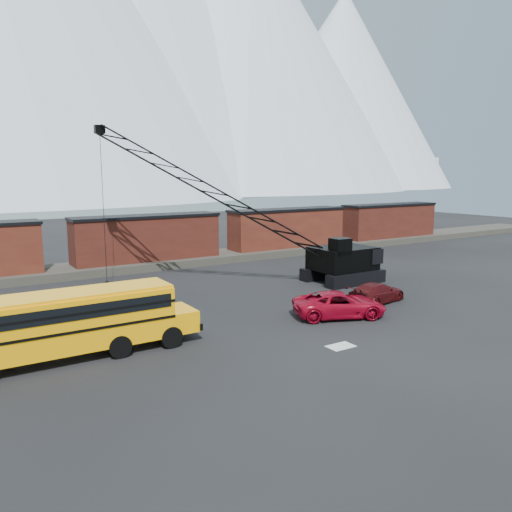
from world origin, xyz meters
The scene contains 10 objects.
ground centered at (0.00, 0.00, 0.00)m, with size 160.00×160.00×0.00m, color black.
gravel_berm centered at (0.00, 22.00, 0.35)m, with size 120.00×5.00×0.70m, color #48443B.
boxcar_mid centered at (0.00, 22.00, 2.76)m, with size 13.70×3.10×4.17m.
boxcar_east_near centered at (16.00, 22.00, 2.76)m, with size 13.70×3.10×4.17m.
boxcar_east_far centered at (32.00, 22.00, 2.76)m, with size 13.70×3.10×4.17m.
snow_patch centered at (0.50, -4.00, 0.01)m, with size 1.40×0.90×0.02m, color silver.
school_bus centered at (-11.23, 1.57, 1.79)m, with size 11.65×2.65×3.19m.
red_pickup centered at (4.00, 0.02, 0.78)m, with size 2.59×5.61×1.56m, color #A10720.
maroon_suv centered at (8.38, 1.24, 0.69)m, with size 1.94×4.77×1.38m, color #410B0D.
crawler_crane centered at (1.88, 11.25, 6.97)m, with size 20.16×9.91×12.25m.
Camera 1 is at (-16.03, -22.03, 8.62)m, focal length 35.00 mm.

